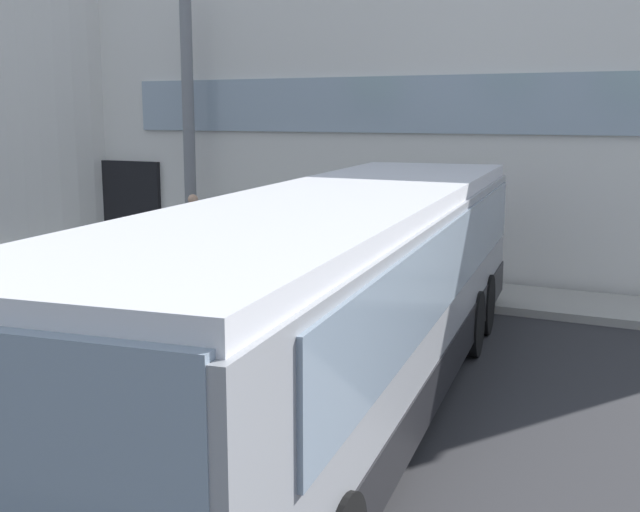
{
  "coord_description": "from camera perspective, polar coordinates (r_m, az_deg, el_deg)",
  "views": [
    {
      "loc": [
        7.3,
        -10.32,
        3.64
      ],
      "look_at": [
        1.99,
        0.27,
        1.5
      ],
      "focal_mm": 44.82,
      "sensor_mm": 36.0,
      "label": 1
    }
  ],
  "objects": [
    {
      "name": "bay_paint_stripes",
      "position": [
        8.88,
        -13.4,
        -14.23
      ],
      "size": [
        4.4,
        3.96,
        0.01
      ],
      "color": "silver",
      "rests_on": "ground"
    },
    {
      "name": "entry_support_column",
      "position": [
        19.41,
        -9.35,
        8.9
      ],
      "size": [
        0.28,
        0.28,
        6.17
      ],
      "primitive_type": "cylinder",
      "color": "slate",
      "rests_on": "boarding_curb"
    },
    {
      "name": "ground_plane",
      "position": [
        13.16,
        -8.34,
        -5.98
      ],
      "size": [
        80.0,
        90.0,
        0.02
      ],
      "primitive_type": "cube",
      "color": "#2B2B2D",
      "rests_on": "ground"
    },
    {
      "name": "passenger_by_doorway",
      "position": [
        18.05,
        -5.62,
        2.14
      ],
      "size": [
        0.54,
        0.48,
        1.68
      ],
      "color": "#1E2338",
      "rests_on": "boarding_curb"
    },
    {
      "name": "passenger_near_column",
      "position": [
        18.29,
        -9.01,
        2.05
      ],
      "size": [
        0.58,
        0.28,
        1.68
      ],
      "color": "#4C4233",
      "rests_on": "boarding_curb"
    },
    {
      "name": "terminal_building",
      "position": [
        23.32,
        6.75,
        10.56
      ],
      "size": [
        21.47,
        13.8,
        7.63
      ],
      "color": "silver",
      "rests_on": "ground"
    },
    {
      "name": "bus_main_foreground",
      "position": [
        9.73,
        1.65,
        -3.46
      ],
      "size": [
        4.16,
        12.27,
        2.7
      ],
      "color": "gray",
      "rests_on": "ground"
    },
    {
      "name": "boarding_curb",
      "position": [
        17.17,
        0.85,
        -1.76
      ],
      "size": [
        23.67,
        2.0,
        0.15
      ],
      "primitive_type": "cube",
      "color": "#9E9B93",
      "rests_on": "ground"
    }
  ]
}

